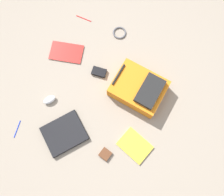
# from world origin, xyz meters

# --- Properties ---
(ground_plane) EXTENTS (3.84, 3.84, 0.00)m
(ground_plane) POSITION_xyz_m (0.00, 0.00, 0.00)
(ground_plane) COLOR gray
(backpack) EXTENTS (0.34, 0.42, 0.16)m
(backpack) POSITION_xyz_m (0.13, -0.20, 0.07)
(backpack) COLOR orange
(backpack) RESTS_ON ground_plane
(laptop) EXTENTS (0.40, 0.39, 0.03)m
(laptop) POSITION_xyz_m (-0.43, 0.19, 0.02)
(laptop) COLOR black
(laptop) RESTS_ON ground_plane
(book_manual) EXTENTS (0.24, 0.31, 0.01)m
(book_manual) POSITION_xyz_m (0.19, 0.49, 0.01)
(book_manual) COLOR silver
(book_manual) RESTS_ON ground_plane
(book_comic) EXTENTS (0.23, 0.28, 0.02)m
(book_comic) POSITION_xyz_m (-0.28, -0.34, 0.01)
(book_comic) COLOR silver
(book_comic) RESTS_ON ground_plane
(computer_mouse) EXTENTS (0.12, 0.11, 0.04)m
(computer_mouse) POSITION_xyz_m (-0.24, 0.42, 0.02)
(computer_mouse) COLOR silver
(computer_mouse) RESTS_ON ground_plane
(cable_coil) EXTENTS (0.12, 0.12, 0.01)m
(cable_coil) POSITION_xyz_m (0.54, 0.16, 0.01)
(cable_coil) COLOR #4C4C51
(cable_coil) RESTS_ON ground_plane
(power_brick) EXTENTS (0.09, 0.13, 0.03)m
(power_brick) POSITION_xyz_m (0.14, 0.16, 0.02)
(power_brick) COLOR black
(power_brick) RESTS_ON ground_plane
(pen_black) EXTENTS (0.14, 0.03, 0.01)m
(pen_black) POSITION_xyz_m (-0.56, 0.54, 0.00)
(pen_black) COLOR #1933B2
(pen_black) RESTS_ON ground_plane
(pen_blue) EXTENTS (0.01, 0.15, 0.01)m
(pen_blue) POSITION_xyz_m (0.54, 0.51, 0.00)
(pen_blue) COLOR red
(pen_blue) RESTS_ON ground_plane
(earbud_pouch) EXTENTS (0.09, 0.09, 0.02)m
(earbud_pouch) POSITION_xyz_m (-0.43, -0.17, 0.01)
(earbud_pouch) COLOR #59331E
(earbud_pouch) RESTS_ON ground_plane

